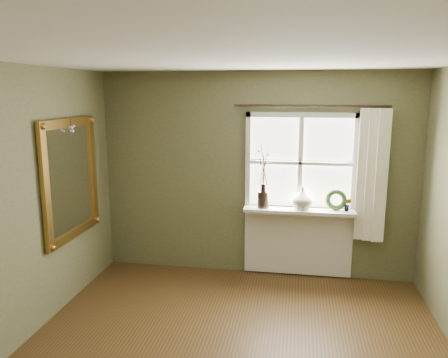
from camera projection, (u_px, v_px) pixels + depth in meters
ceiling at (228, 56)px, 3.11m from camera, size 4.50×4.50×0.00m
wall_back at (256, 175)px, 5.59m from camera, size 4.00×0.10×2.60m
window_frame at (300, 163)px, 5.40m from camera, size 1.36×0.06×1.24m
window_sill at (299, 211)px, 5.41m from camera, size 1.36×0.26×0.04m
window_apron at (298, 241)px, 5.60m from camera, size 1.36×0.04×0.88m
dark_jug at (263, 199)px, 5.45m from camera, size 0.18×0.18×0.21m
cream_vase at (302, 198)px, 5.37m from camera, size 0.29×0.29×0.28m
wreath at (336, 202)px, 5.35m from camera, size 0.26×0.12×0.27m
potted_plant_left at (263, 201)px, 5.46m from camera, size 0.10×0.09×0.16m
potted_plant_right at (347, 205)px, 5.29m from camera, size 0.11×0.10×0.16m
curtain at (372, 176)px, 5.19m from camera, size 0.36×0.12×1.59m
curtain_rod at (311, 106)px, 5.19m from camera, size 1.84×0.03×0.03m
gilt_mirror at (71, 178)px, 4.85m from camera, size 0.10×1.12×1.34m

